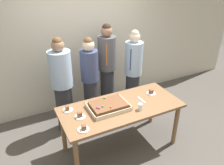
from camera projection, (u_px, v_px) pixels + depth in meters
ground_plane at (120, 146)px, 3.69m from camera, size 12.00×12.00×0.00m
interior_back_panel at (82, 34)px, 4.27m from camera, size 8.00×0.12×3.00m
party_table at (121, 112)px, 3.37m from camera, size 1.84×0.81×0.79m
sheet_cake at (108, 106)px, 3.25m from camera, size 0.58×0.42×0.11m
plated_slice_near_left at (151, 92)px, 3.64m from camera, size 0.15×0.15×0.08m
plated_slice_near_right at (68, 109)px, 3.22m from camera, size 0.15×0.15×0.08m
plated_slice_far_left at (80, 116)px, 3.07m from camera, size 0.15×0.15×0.08m
plated_slice_far_right at (84, 128)px, 2.83m from camera, size 0.15×0.15×0.07m
drink_cup_nearest at (140, 107)px, 3.22m from camera, size 0.07×0.07×0.10m
cake_server_utensil at (141, 100)px, 3.48m from camera, size 0.03×0.20×0.01m
person_serving_front at (90, 79)px, 4.00m from camera, size 0.32×0.32×1.62m
person_green_shirt_behind at (62, 86)px, 3.71m from camera, size 0.36×0.36×1.71m
person_striped_tie_right at (133, 72)px, 4.23m from camera, size 0.33×0.33×1.68m
person_back_corner at (107, 67)px, 4.27m from camera, size 0.34×0.34×1.77m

